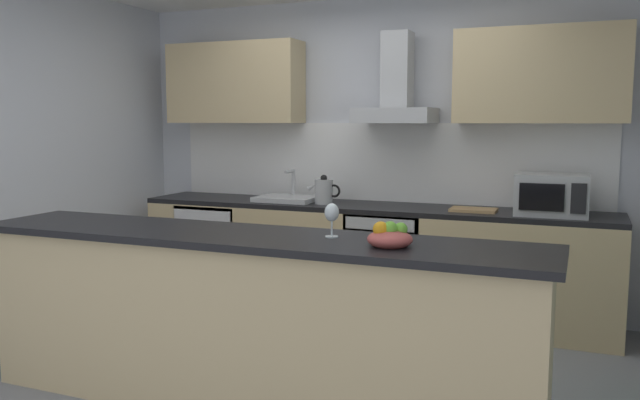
# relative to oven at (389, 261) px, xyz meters

# --- Properties ---
(ground) EXTENTS (5.39, 4.42, 0.02)m
(ground) POSITION_rel_oven_xyz_m (-0.20, -1.37, -0.47)
(ground) COLOR gray
(wall_back) EXTENTS (5.39, 0.12, 2.60)m
(wall_back) POSITION_rel_oven_xyz_m (-0.20, 0.41, 0.84)
(wall_back) COLOR silver
(wall_back) RESTS_ON ground
(wall_left) EXTENTS (0.12, 4.42, 2.60)m
(wall_left) POSITION_rel_oven_xyz_m (-2.46, -1.37, 0.84)
(wall_left) COLOR silver
(wall_left) RESTS_ON ground
(backsplash_tile) EXTENTS (3.73, 0.02, 0.66)m
(backsplash_tile) POSITION_rel_oven_xyz_m (-0.20, 0.33, 0.77)
(backsplash_tile) COLOR white
(counter_back) EXTENTS (3.86, 0.60, 0.90)m
(counter_back) POSITION_rel_oven_xyz_m (-0.20, 0.03, -0.01)
(counter_back) COLOR #D1B784
(counter_back) RESTS_ON ground
(counter_island) EXTENTS (3.22, 0.64, 0.98)m
(counter_island) POSITION_rel_oven_xyz_m (-0.24, -1.92, 0.03)
(counter_island) COLOR #D1B784
(counter_island) RESTS_ON ground
(upper_cabinets) EXTENTS (3.81, 0.32, 0.70)m
(upper_cabinets) POSITION_rel_oven_xyz_m (-0.20, 0.18, 1.45)
(upper_cabinets) COLOR #D1B784
(oven) EXTENTS (0.60, 0.62, 0.80)m
(oven) POSITION_rel_oven_xyz_m (0.00, 0.00, 0.00)
(oven) COLOR slate
(oven) RESTS_ON ground
(refrigerator) EXTENTS (0.58, 0.60, 0.85)m
(refrigerator) POSITION_rel_oven_xyz_m (-1.57, -0.00, -0.03)
(refrigerator) COLOR white
(refrigerator) RESTS_ON ground
(microwave) EXTENTS (0.50, 0.38, 0.30)m
(microwave) POSITION_rel_oven_xyz_m (1.21, -0.03, 0.59)
(microwave) COLOR #B7BABC
(microwave) RESTS_ON counter_back
(sink) EXTENTS (0.50, 0.40, 0.26)m
(sink) POSITION_rel_oven_xyz_m (-0.91, 0.01, 0.47)
(sink) COLOR silver
(sink) RESTS_ON counter_back
(kettle) EXTENTS (0.29, 0.15, 0.24)m
(kettle) POSITION_rel_oven_xyz_m (-0.55, -0.03, 0.55)
(kettle) COLOR #B7BABC
(kettle) RESTS_ON counter_back
(range_hood) EXTENTS (0.62, 0.45, 0.72)m
(range_hood) POSITION_rel_oven_xyz_m (0.00, 0.13, 1.33)
(range_hood) COLOR #B7BABC
(wine_glass) EXTENTS (0.08, 0.08, 0.18)m
(wine_glass) POSITION_rel_oven_xyz_m (0.22, -1.84, 0.64)
(wine_glass) COLOR silver
(wine_glass) RESTS_ON counter_island
(fruit_bowl) EXTENTS (0.22, 0.22, 0.13)m
(fruit_bowl) POSITION_rel_oven_xyz_m (0.56, -1.97, 0.56)
(fruit_bowl) COLOR #B24C47
(fruit_bowl) RESTS_ON counter_island
(chopping_board) EXTENTS (0.34, 0.22, 0.02)m
(chopping_board) POSITION_rel_oven_xyz_m (0.66, -0.02, 0.45)
(chopping_board) COLOR tan
(chopping_board) RESTS_ON counter_back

